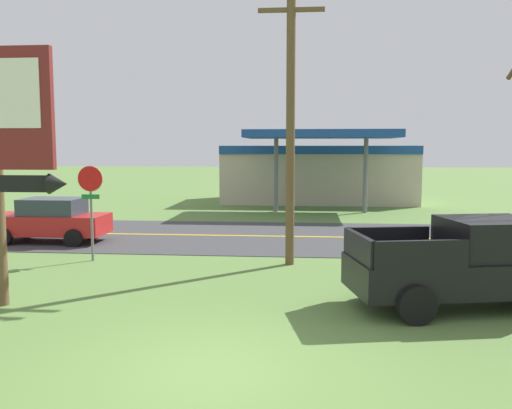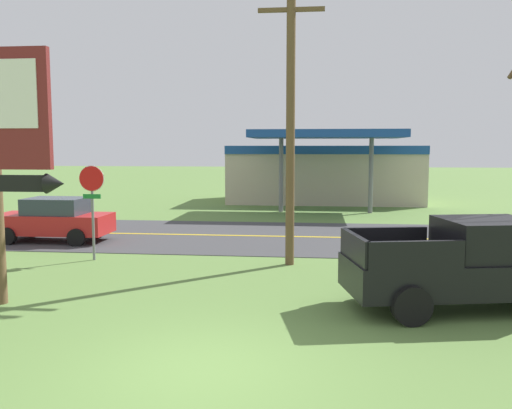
{
  "view_description": "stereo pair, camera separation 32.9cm",
  "coord_description": "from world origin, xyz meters",
  "views": [
    {
      "loc": [
        1.46,
        -8.1,
        3.51
      ],
      "look_at": [
        0.0,
        8.0,
        1.8
      ],
      "focal_mm": 38.12,
      "sensor_mm": 36.0,
      "label": 1
    },
    {
      "loc": [
        1.79,
        -8.07,
        3.51
      ],
      "look_at": [
        0.0,
        8.0,
        1.8
      ],
      "focal_mm": 38.12,
      "sensor_mm": 36.0,
      "label": 2
    }
  ],
  "objects": [
    {
      "name": "stop_sign",
      "position": [
        -5.09,
        7.95,
        2.03
      ],
      "size": [
        0.8,
        0.08,
        2.95
      ],
      "color": "slate",
      "rests_on": "ground"
    },
    {
      "name": "gas_station",
      "position": [
        2.28,
        27.02,
        1.94
      ],
      "size": [
        12.0,
        11.5,
        4.4
      ],
      "color": "beige",
      "rests_on": "ground"
    },
    {
      "name": "utility_pole",
      "position": [
        1.02,
        7.99,
        4.69
      ],
      "size": [
        2.13,
        0.26,
        8.73
      ],
      "color": "brown",
      "rests_on": "ground"
    },
    {
      "name": "car_red_near_lane",
      "position": [
        -7.91,
        11.0,
        0.83
      ],
      "size": [
        4.2,
        2.0,
        1.64
      ],
      "color": "red",
      "rests_on": "ground"
    },
    {
      "name": "road_centre_line",
      "position": [
        0.0,
        13.0,
        0.02
      ],
      "size": [
        126.0,
        0.2,
        0.01
      ],
      "primitive_type": "cube",
      "color": "gold",
      "rests_on": "road_asphalt"
    },
    {
      "name": "road_asphalt",
      "position": [
        0.0,
        13.0,
        0.01
      ],
      "size": [
        140.0,
        8.0,
        0.02
      ],
      "primitive_type": "cube",
      "color": "#3D3D3F",
      "rests_on": "ground"
    },
    {
      "name": "ground_plane",
      "position": [
        0.0,
        0.0,
        0.0
      ],
      "size": [
        180.0,
        180.0,
        0.0
      ],
      "primitive_type": "plane",
      "color": "#5B7F3D"
    },
    {
      "name": "pickup_black_parked_on_lawn",
      "position": [
        5.12,
        3.93,
        0.96
      ],
      "size": [
        5.49,
        3.02,
        1.96
      ],
      "color": "black",
      "rests_on": "ground"
    }
  ]
}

